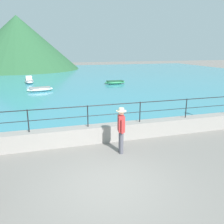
{
  "coord_description": "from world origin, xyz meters",
  "views": [
    {
      "loc": [
        -1.55,
        -5.68,
        3.82
      ],
      "look_at": [
        1.18,
        3.7,
        1.1
      ],
      "focal_mm": 36.8,
      "sensor_mm": 36.0,
      "label": 1
    }
  ],
  "objects_px": {
    "person_walking": "(121,128)",
    "boat_3": "(115,82)",
    "boat_2": "(40,89)",
    "boat_0": "(29,81)"
  },
  "relations": [
    {
      "from": "boat_0",
      "to": "boat_2",
      "type": "relative_size",
      "value": 0.99
    },
    {
      "from": "person_walking",
      "to": "boat_2",
      "type": "bearing_deg",
      "value": 102.45
    },
    {
      "from": "person_walking",
      "to": "boat_3",
      "type": "xyz_separation_m",
      "value": [
        4.72,
        16.28,
        -0.72
      ]
    },
    {
      "from": "person_walking",
      "to": "boat_0",
      "type": "distance_m",
      "value": 20.14
    },
    {
      "from": "person_walking",
      "to": "boat_2",
      "type": "xyz_separation_m",
      "value": [
        -3.09,
        13.98,
        -0.72
      ]
    },
    {
      "from": "person_walking",
      "to": "boat_3",
      "type": "height_order",
      "value": "person_walking"
    },
    {
      "from": "boat_0",
      "to": "boat_3",
      "type": "xyz_separation_m",
      "value": [
        9.03,
        -3.39,
        -0.07
      ]
    },
    {
      "from": "person_walking",
      "to": "boat_0",
      "type": "xyz_separation_m",
      "value": [
        -4.31,
        19.67,
        -0.65
      ]
    },
    {
      "from": "boat_0",
      "to": "boat_2",
      "type": "xyz_separation_m",
      "value": [
        1.22,
        -5.69,
        -0.07
      ]
    },
    {
      "from": "boat_2",
      "to": "boat_3",
      "type": "height_order",
      "value": "same"
    }
  ]
}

